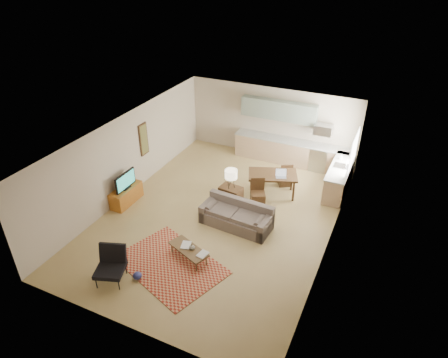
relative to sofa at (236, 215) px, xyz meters
The scene contains 25 objects.
room 1.18m from the sofa, 160.36° to the left, with size 9.00×9.00×9.00m.
kitchen_counter_back 4.41m from the sofa, 86.52° to the left, with size 4.26×0.64×0.92m, color tan, non-canonical shape.
kitchen_counter_right 3.96m from the sofa, 54.53° to the left, with size 0.64×2.26×0.92m, color tan, non-canonical shape.
kitchen_range 4.61m from the sofa, 72.75° to the left, with size 0.62×0.62×0.90m, color #A5A8AD.
kitchen_microwave 4.78m from the sofa, 72.82° to the left, with size 0.62×0.40×0.35m, color #A5A8AD.
upper_cabinets 4.83m from the sofa, 94.17° to the left, with size 2.80×0.34×0.70m, color gray.
window_right 4.31m from the sofa, 51.15° to the left, with size 0.02×1.40×1.05m, color white.
wall_art_left 4.17m from the sofa, 163.67° to the left, with size 0.06×0.42×1.10m, color olive, non-canonical shape.
triptych 4.95m from the sofa, 98.86° to the left, with size 1.70×0.04×0.50m, color #FDE9C0, non-canonical shape.
rug 2.43m from the sofa, 111.09° to the right, with size 2.67×1.85×0.02m, color maroon.
sofa is the anchor object (origin of this frame).
coffee_table 1.92m from the sofa, 106.79° to the right, with size 1.16×0.46×0.35m, color #4E3920, non-canonical shape.
book_a 1.95m from the sofa, 113.64° to the right, with size 0.32×0.38×0.03m, color maroon.
book_b 1.87m from the sofa, 96.70° to the right, with size 0.27×0.34×0.02m, color navy.
vase 1.87m from the sofa, 103.87° to the right, with size 0.16×0.16×0.16m, color black.
armchair 3.81m from the sofa, 119.47° to the right, with size 0.77×0.77×0.88m, color black, non-canonical shape.
tv_credenza 3.66m from the sofa, behind, with size 0.45×1.18×0.54m, color #925017, non-canonical shape.
tv 3.64m from the sofa, behind, with size 0.09×0.91×0.54m, color black, non-canonical shape.
console_table 0.89m from the sofa, 124.19° to the left, with size 0.66×0.44×0.78m, color #382313, non-canonical shape.
table_lamp 1.14m from the sofa, 124.19° to the left, with size 0.38×0.38×0.62m, color beige, non-canonical shape.
dining_table 2.08m from the sofa, 79.26° to the left, with size 1.54×0.88×0.78m, color #382313, non-canonical shape.
dining_chair_near 1.27m from the sofa, 80.98° to the left, with size 0.43×0.45×0.90m, color #382313, non-canonical shape.
dining_chair_far 2.89m from the sofa, 78.51° to the left, with size 0.41×0.43×0.86m, color #382313, non-canonical shape.
laptop 2.13m from the sofa, 70.27° to the left, with size 0.33×0.25×0.25m, color #A5A8AD, non-canonical shape.
soap_bottle 4.34m from the sofa, 59.18° to the left, with size 0.09×0.09×0.19m, color #FDE9C0.
Camera 1 is at (4.27, -8.86, 7.15)m, focal length 32.00 mm.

